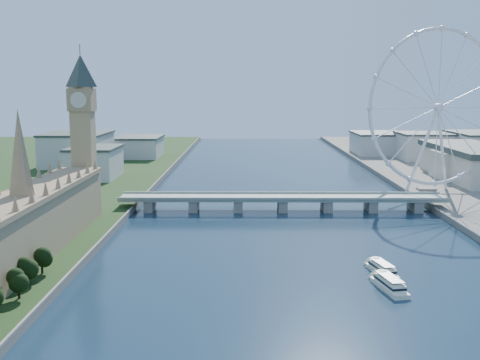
{
  "coord_description": "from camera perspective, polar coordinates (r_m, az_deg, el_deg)",
  "views": [
    {
      "loc": [
        -25.24,
        -101.28,
        81.64
      ],
      "look_at": [
        -28.01,
        210.0,
        34.5
      ],
      "focal_mm": 45.0,
      "sensor_mm": 36.0,
      "label": 1
    }
  ],
  "objects": [
    {
      "name": "parliament_range",
      "position": [
        296.89,
        -19.81,
        -4.19
      ],
      "size": [
        24.0,
        200.0,
        70.0
      ],
      "color": "tan",
      "rests_on": "ground"
    },
    {
      "name": "big_ben",
      "position": [
        393.24,
        -14.73,
        6.13
      ],
      "size": [
        20.02,
        20.02,
        110.0
      ],
      "color": "tan",
      "rests_on": "ground"
    },
    {
      "name": "westminster_bridge",
      "position": [
        409.01,
        4.04,
        -1.98
      ],
      "size": [
        220.0,
        22.0,
        9.5
      ],
      "color": "gray",
      "rests_on": "ground"
    },
    {
      "name": "london_eye",
      "position": [
        479.11,
        18.27,
        6.49
      ],
      "size": [
        113.6,
        39.12,
        124.3
      ],
      "color": "silver",
      "rests_on": "ground"
    },
    {
      "name": "county_hall",
      "position": [
        573.6,
        20.93,
        -0.14
      ],
      "size": [
        54.0,
        144.0,
        35.0
      ],
      "primitive_type": null,
      "color": "beige",
      "rests_on": "ground"
    },
    {
      "name": "city_skyline",
      "position": [
        667.64,
        6.06,
        3.0
      ],
      "size": [
        505.0,
        280.0,
        32.0
      ],
      "color": "beige",
      "rests_on": "ground"
    },
    {
      "name": "tour_boat_near",
      "position": [
        258.32,
        13.97,
        -10.08
      ],
      "size": [
        12.28,
        28.82,
        6.17
      ],
      "primitive_type": null,
      "rotation": [
        0.0,
        0.0,
        0.19
      ],
      "color": "silver",
      "rests_on": "ground"
    },
    {
      "name": "tour_boat_far",
      "position": [
        279.06,
        13.3,
        -8.64
      ],
      "size": [
        12.06,
        27.09,
        5.77
      ],
      "primitive_type": null,
      "rotation": [
        0.0,
        0.0,
        0.21
      ],
      "color": "beige",
      "rests_on": "ground"
    }
  ]
}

